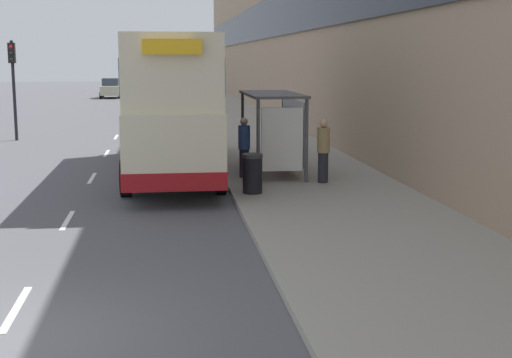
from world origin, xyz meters
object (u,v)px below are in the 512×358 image
object	(u,v)px
pedestrian_1	(323,150)
traffic_light_far_kerb	(13,73)
double_decker_bus_near	(171,103)
litter_bin	(252,173)
car_0	(111,88)
pedestrian_at_shelter	(244,147)
bus_shelter	(279,118)

from	to	relation	value
pedestrian_1	traffic_light_far_kerb	world-z (taller)	traffic_light_far_kerb
double_decker_bus_near	traffic_light_far_kerb	distance (m)	12.66
litter_bin	car_0	bearing A→B (deg)	98.10
car_0	pedestrian_1	xyz separation A→B (m)	(9.38, -48.95, 0.17)
pedestrian_at_shelter	bus_shelter	bearing A→B (deg)	26.53
double_decker_bus_near	car_0	bearing A→B (deg)	96.30
double_decker_bus_near	pedestrian_1	size ratio (longest dim) A/B	6.26
pedestrian_at_shelter	litter_bin	size ratio (longest dim) A/B	1.71
bus_shelter	pedestrian_at_shelter	xyz separation A→B (m)	(-1.15, -0.57, -0.82)
pedestrian_at_shelter	car_0	bearing A→B (deg)	98.61
litter_bin	traffic_light_far_kerb	distance (m)	17.50
bus_shelter	litter_bin	world-z (taller)	bus_shelter
pedestrian_1	pedestrian_at_shelter	bearing A→B (deg)	151.04
car_0	litter_bin	size ratio (longest dim) A/B	3.84
bus_shelter	double_decker_bus_near	size ratio (longest dim) A/B	0.37
double_decker_bus_near	traffic_light_far_kerb	bearing A→B (deg)	122.96
litter_bin	traffic_light_far_kerb	xyz separation A→B (m)	(-8.95, 14.85, 2.35)
bus_shelter	pedestrian_1	bearing A→B (deg)	-60.45
pedestrian_1	traffic_light_far_kerb	xyz separation A→B (m)	(-11.17, 13.48, 1.95)
car_0	pedestrian_1	distance (m)	49.84
litter_bin	bus_shelter	bearing A→B (deg)	68.68
car_0	double_decker_bus_near	bearing A→B (deg)	96.30
pedestrian_at_shelter	traffic_light_far_kerb	world-z (taller)	traffic_light_far_kerb
bus_shelter	car_0	size ratio (longest dim) A/B	1.04
pedestrian_1	double_decker_bus_near	bearing A→B (deg)	146.18
pedestrian_1	traffic_light_far_kerb	size ratio (longest dim) A/B	0.41
traffic_light_far_kerb	pedestrian_1	bearing A→B (deg)	-50.35
traffic_light_far_kerb	double_decker_bus_near	bearing A→B (deg)	-57.04
pedestrian_1	litter_bin	bearing A→B (deg)	-148.44
bus_shelter	traffic_light_far_kerb	world-z (taller)	traffic_light_far_kerb
traffic_light_far_kerb	pedestrian_at_shelter	bearing A→B (deg)	-53.73
car_0	pedestrian_at_shelter	size ratio (longest dim) A/B	2.24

